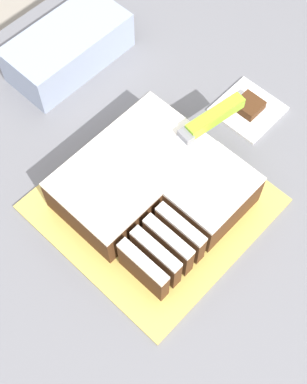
{
  "coord_description": "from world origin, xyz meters",
  "views": [
    {
      "loc": [
        -0.3,
        -0.25,
        1.76
      ],
      "look_at": [
        0.0,
        0.04,
        0.98
      ],
      "focal_mm": 50.0,
      "sensor_mm": 36.0,
      "label": 1
    }
  ],
  "objects_px": {
    "cake": "(153,187)",
    "knife": "(197,129)",
    "storage_box": "(68,48)",
    "brownie": "(249,106)",
    "cake_board": "(154,203)"
  },
  "relations": [
    {
      "from": "knife",
      "to": "brownie",
      "type": "bearing_deg",
      "value": -173.24
    },
    {
      "from": "cake",
      "to": "brownie",
      "type": "height_order",
      "value": "cake"
    },
    {
      "from": "brownie",
      "to": "knife",
      "type": "bearing_deg",
      "value": 177.89
    },
    {
      "from": "storage_box",
      "to": "knife",
      "type": "bearing_deg",
      "value": -90.26
    },
    {
      "from": "brownie",
      "to": "storage_box",
      "type": "relative_size",
      "value": 0.19
    },
    {
      "from": "cake",
      "to": "storage_box",
      "type": "relative_size",
      "value": 1.05
    },
    {
      "from": "cake",
      "to": "brownie",
      "type": "xyz_separation_m",
      "value": [
        0.26,
        0.0,
        -0.03
      ]
    },
    {
      "from": "knife",
      "to": "brownie",
      "type": "distance_m",
      "value": 0.17
    },
    {
      "from": "cake_board",
      "to": "knife",
      "type": "xyz_separation_m",
      "value": [
        0.12,
        0.01,
        0.09
      ]
    },
    {
      "from": "knife",
      "to": "storage_box",
      "type": "height_order",
      "value": "knife"
    },
    {
      "from": "cake",
      "to": "storage_box",
      "type": "distance_m",
      "value": 0.35
    },
    {
      "from": "knife",
      "to": "brownie",
      "type": "xyz_separation_m",
      "value": [
        0.15,
        -0.01,
        -0.08
      ]
    },
    {
      "from": "cake",
      "to": "brownie",
      "type": "bearing_deg",
      "value": 0.09
    },
    {
      "from": "storage_box",
      "to": "cake",
      "type": "bearing_deg",
      "value": -108.67
    },
    {
      "from": "cake",
      "to": "knife",
      "type": "distance_m",
      "value": 0.12
    }
  ]
}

